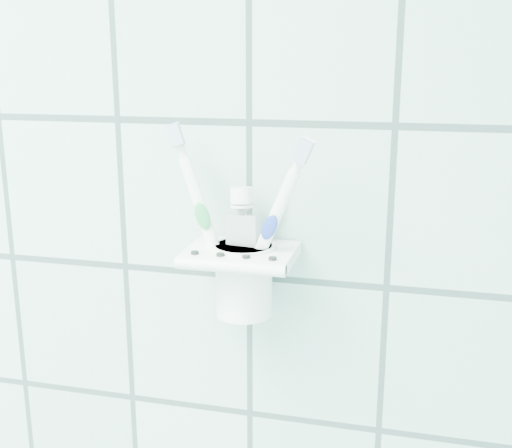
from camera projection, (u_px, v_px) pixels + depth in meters
holder_bracket at (241, 255)px, 0.73m from camera, size 0.12×0.10×0.04m
cup at (244, 276)px, 0.74m from camera, size 0.07×0.07×0.08m
toothbrush_pink at (233, 215)px, 0.71m from camera, size 0.08×0.03×0.22m
toothbrush_blue at (234, 224)px, 0.73m from camera, size 0.07×0.07×0.19m
toothbrush_orange at (236, 212)px, 0.72m from camera, size 0.09×0.04×0.22m
toothpaste_tube at (244, 241)px, 0.72m from camera, size 0.04×0.04×0.14m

